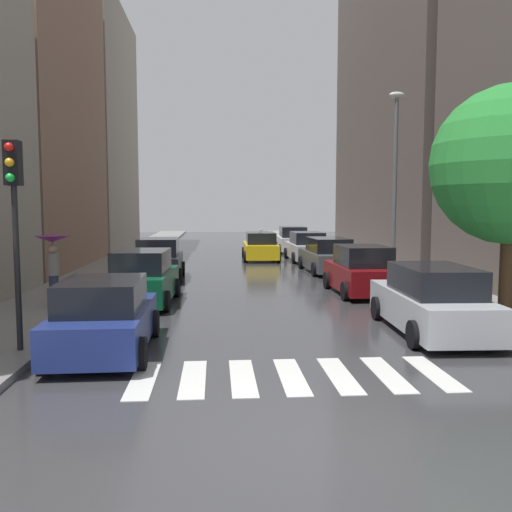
{
  "coord_description": "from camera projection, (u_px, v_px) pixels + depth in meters",
  "views": [
    {
      "loc": [
        -1.38,
        -6.69,
        3.13
      ],
      "look_at": [
        0.31,
        15.92,
        1.05
      ],
      "focal_mm": 37.95,
      "sensor_mm": 36.0,
      "label": 1
    }
  ],
  "objects": [
    {
      "name": "ground_plane",
      "position": [
        240.0,
        262.0,
        30.87
      ],
      "size": [
        28.0,
        72.0,
        0.04
      ],
      "primitive_type": "cube",
      "color": "#353538"
    },
    {
      "name": "sidewalk_left",
      "position": [
        125.0,
        261.0,
        30.38
      ],
      "size": [
        3.0,
        72.0,
        0.15
      ],
      "primitive_type": "cube",
      "color": "gray",
      "rests_on": "ground"
    },
    {
      "name": "sidewalk_right",
      "position": [
        352.0,
        259.0,
        31.34
      ],
      "size": [
        3.0,
        72.0,
        0.15
      ],
      "primitive_type": "cube",
      "color": "gray",
      "rests_on": "ground"
    },
    {
      "name": "crosswalk_stripes",
      "position": [
        291.0,
        376.0,
        9.97
      ],
      "size": [
        5.85,
        2.2,
        0.01
      ],
      "color": "silver",
      "rests_on": "ground"
    },
    {
      "name": "building_left_mid",
      "position": [
        17.0,
        97.0,
        26.3
      ],
      "size": [
        6.0,
        12.46,
        16.85
      ],
      "primitive_type": "cube",
      "color": "#8C6B56",
      "rests_on": "ground"
    },
    {
      "name": "building_left_far",
      "position": [
        84.0,
        129.0,
        39.62
      ],
      "size": [
        6.0,
        13.43,
        17.52
      ],
      "primitive_type": "cube",
      "color": "#9E9384",
      "rests_on": "ground"
    },
    {
      "name": "building_right_mid",
      "position": [
        418.0,
        67.0,
        32.88
      ],
      "size": [
        6.0,
        17.78,
        23.16
      ],
      "primitive_type": "cube",
      "color": "#564C47",
      "rests_on": "ground"
    },
    {
      "name": "parked_car_left_nearest",
      "position": [
        104.0,
        318.0,
        11.51
      ],
      "size": [
        2.09,
        4.1,
        1.61
      ],
      "rotation": [
        0.0,
        0.0,
        1.59
      ],
      "color": "navy",
      "rests_on": "ground"
    },
    {
      "name": "parked_car_left_second",
      "position": [
        143.0,
        279.0,
        17.26
      ],
      "size": [
        2.16,
        4.19,
        1.75
      ],
      "rotation": [
        0.0,
        0.0,
        1.53
      ],
      "color": "#0C4C2D",
      "rests_on": "ground"
    },
    {
      "name": "parked_car_left_third",
      "position": [
        159.0,
        261.0,
        23.03
      ],
      "size": [
        2.12,
        4.13,
        1.79
      ],
      "rotation": [
        0.0,
        0.0,
        1.59
      ],
      "color": "black",
      "rests_on": "ground"
    },
    {
      "name": "parked_car_right_nearest",
      "position": [
        431.0,
        301.0,
        13.34
      ],
      "size": [
        2.17,
        4.79,
        1.69
      ],
      "rotation": [
        0.0,
        0.0,
        1.54
      ],
      "color": "#B2B7BF",
      "rests_on": "ground"
    },
    {
      "name": "parked_car_right_second",
      "position": [
        361.0,
        272.0,
        19.29
      ],
      "size": [
        2.1,
        4.11,
        1.75
      ],
      "rotation": [
        0.0,
        0.0,
        1.59
      ],
      "color": "maroon",
      "rests_on": "ground"
    },
    {
      "name": "parked_car_right_third",
      "position": [
        327.0,
        256.0,
        25.69
      ],
      "size": [
        2.25,
        4.79,
        1.65
      ],
      "rotation": [
        0.0,
        0.0,
        1.61
      ],
      "color": "#474C51",
      "rests_on": "ground"
    },
    {
      "name": "parked_car_right_fourth",
      "position": [
        307.0,
        247.0,
        31.1
      ],
      "size": [
        2.15,
        4.62,
        1.68
      ],
      "rotation": [
        0.0,
        0.0,
        1.58
      ],
      "color": "silver",
      "rests_on": "ground"
    },
    {
      "name": "parked_car_right_fifth",
      "position": [
        292.0,
        240.0,
        37.13
      ],
      "size": [
        2.25,
        4.75,
        1.76
      ],
      "rotation": [
        0.0,
        0.0,
        1.53
      ],
      "color": "silver",
      "rests_on": "ground"
    },
    {
      "name": "taxi_midroad",
      "position": [
        260.0,
        247.0,
        31.67
      ],
      "size": [
        2.14,
        4.63,
        1.81
      ],
      "rotation": [
        0.0,
        0.0,
        1.55
      ],
      "color": "yellow",
      "rests_on": "ground"
    },
    {
      "name": "pedestrian_far_side",
      "position": [
        53.0,
        253.0,
        16.54
      ],
      "size": [
        1.07,
        1.07,
        2.09
      ],
      "rotation": [
        0.0,
        0.0,
        2.7
      ],
      "color": "navy",
      "rests_on": "sidewalk_left"
    },
    {
      "name": "street_tree_right",
      "position": [
        511.0,
        166.0,
        13.47
      ],
      "size": [
        3.97,
        3.97,
        6.0
      ],
      "color": "#513823",
      "rests_on": "sidewalk_right"
    },
    {
      "name": "traffic_light_left_corner",
      "position": [
        14.0,
        199.0,
        10.94
      ],
      "size": [
        0.3,
        0.42,
        4.3
      ],
      "color": "black",
      "rests_on": "sidewalk_left"
    },
    {
      "name": "lamp_post_right",
      "position": [
        395.0,
        175.0,
        20.85
      ],
      "size": [
        0.6,
        0.28,
        7.33
      ],
      "color": "#595B60",
      "rests_on": "sidewalk_right"
    }
  ]
}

